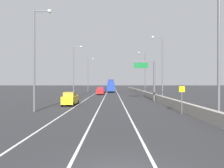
{
  "coord_description": "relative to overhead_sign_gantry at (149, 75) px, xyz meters",
  "views": [
    {
      "loc": [
        -0.25,
        -6.98,
        3.43
      ],
      "look_at": [
        0.01,
        51.66,
        2.96
      ],
      "focal_mm": 32.44,
      "sensor_mm": 36.0,
      "label": 1
    }
  ],
  "objects": [
    {
      "name": "speed_advisory_sign",
      "position": [
        0.44,
        -15.72,
        -2.96
      ],
      "size": [
        0.6,
        0.11,
        3.0
      ],
      "color": "#4C4C51",
      "rests_on": "ground_plane"
    },
    {
      "name": "lamp_post_right_second",
      "position": [
        1.89,
        -0.62,
        2.0
      ],
      "size": [
        2.14,
        0.44,
        11.91
      ],
      "color": "#4C4C51",
      "rests_on": "ground_plane"
    },
    {
      "name": "overhead_sign_gantry",
      "position": [
        0.0,
        0.0,
        0.0
      ],
      "size": [
        4.68,
        0.36,
        7.5
      ],
      "color": "#47474C",
      "rests_on": "ground_plane"
    },
    {
      "name": "lamp_post_right_near",
      "position": [
        1.91,
        -20.05,
        2.0
      ],
      "size": [
        2.14,
        0.44,
        11.91
      ],
      "color": "#4C4C51",
      "rests_on": "ground_plane"
    },
    {
      "name": "car_red_0",
      "position": [
        -10.3,
        18.87,
        -3.66
      ],
      "size": [
        2.02,
        4.64,
        2.15
      ],
      "color": "red",
      "rests_on": "ground_plane"
    },
    {
      "name": "lamp_post_left_far",
      "position": [
        -15.23,
        32.57,
        2.0
      ],
      "size": [
        2.14,
        0.44,
        11.91
      ],
      "color": "#4C4C51",
      "rests_on": "ground_plane"
    },
    {
      "name": "lamp_post_right_third",
      "position": [
        1.92,
        18.8,
        2.0
      ],
      "size": [
        2.14,
        0.44,
        11.91
      ],
      "color": "#4C4C51",
      "rests_on": "ground_plane"
    },
    {
      "name": "ground_plane",
      "position": [
        -6.84,
        33.47,
        -4.73
      ],
      "size": [
        320.0,
        320.0,
        0.0
      ],
      "primitive_type": "plane",
      "color": "#2D2D30"
    },
    {
      "name": "jersey_barrier_right",
      "position": [
        1.34,
        9.47,
        -4.18
      ],
      "size": [
        0.6,
        120.0,
        1.1
      ],
      "primitive_type": "cube",
      "color": "#9E998E",
      "rests_on": "ground_plane"
    },
    {
      "name": "lamp_post_left_near",
      "position": [
        -15.92,
        -14.05,
        2.0
      ],
      "size": [
        2.14,
        0.44,
        11.91
      ],
      "color": "#4C4C51",
      "rests_on": "ground_plane"
    },
    {
      "name": "car_blue_1",
      "position": [
        -10.28,
        30.66,
        -3.76
      ],
      "size": [
        1.88,
        4.49,
        1.95
      ],
      "color": "#1E389E",
      "rests_on": "ground_plane"
    },
    {
      "name": "lane_stripe_right",
      "position": [
        -5.34,
        24.47,
        -4.73
      ],
      "size": [
        0.16,
        130.0,
        0.0
      ],
      "primitive_type": "cube",
      "color": "silver",
      "rests_on": "ground_plane"
    },
    {
      "name": "box_truck",
      "position": [
        -7.49,
        33.21,
        -2.66
      ],
      "size": [
        2.54,
        9.19,
        4.5
      ],
      "color": "navy",
      "rests_on": "ground_plane"
    },
    {
      "name": "lamp_post_left_mid",
      "position": [
        -15.8,
        9.26,
        2.0
      ],
      "size": [
        2.14,
        0.44,
        11.91
      ],
      "color": "#4C4C51",
      "rests_on": "ground_plane"
    },
    {
      "name": "lane_stripe_left",
      "position": [
        -12.34,
        24.47,
        -4.73
      ],
      "size": [
        0.16,
        130.0,
        0.0
      ],
      "primitive_type": "cube",
      "color": "silver",
      "rests_on": "ground_plane"
    },
    {
      "name": "car_yellow_2",
      "position": [
        -13.29,
        -7.56,
        -3.73
      ],
      "size": [
        1.87,
        4.36,
        2.01
      ],
      "color": "gold",
      "rests_on": "ground_plane"
    },
    {
      "name": "lane_stripe_center",
      "position": [
        -8.84,
        24.47,
        -4.73
      ],
      "size": [
        0.16,
        130.0,
        0.0
      ],
      "primitive_type": "cube",
      "color": "silver",
      "rests_on": "ground_plane"
    }
  ]
}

